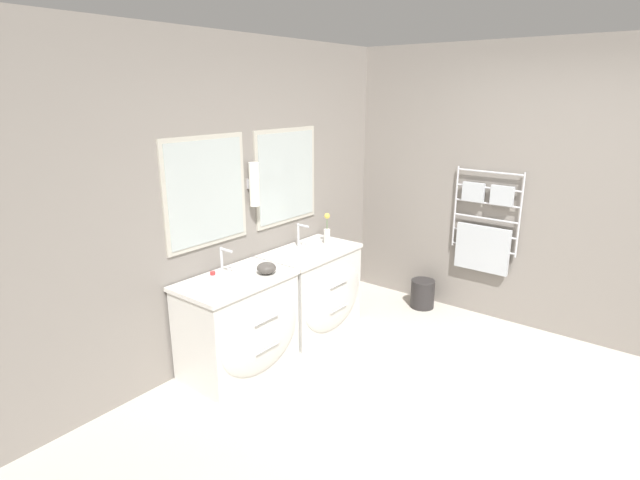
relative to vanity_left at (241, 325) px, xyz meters
name	(u,v)px	position (x,y,z in m)	size (l,w,h in m)	color
ground_plane	(501,439)	(0.44, -1.95, -0.39)	(16.00, 16.00, 0.00)	#BCB5A8
wall_back	(245,197)	(0.44, 0.35, 0.91)	(5.16, 0.17, 2.60)	gray
wall_right	(474,185)	(2.24, -0.93, 0.90)	(0.13, 4.40, 2.60)	gray
vanity_left	(241,325)	(0.00, 0.00, 0.00)	(0.91, 0.61, 0.77)	silver
vanity_right	(314,290)	(0.92, 0.00, 0.00)	(0.91, 0.61, 0.77)	silver
faucet_left	(223,261)	(0.00, 0.16, 0.49)	(0.17, 0.14, 0.22)	silver
faucet_right	(300,236)	(0.92, 0.16, 0.49)	(0.17, 0.14, 0.22)	silver
toiletry_bottle	(213,283)	(-0.29, -0.06, 0.46)	(0.06, 0.06, 0.16)	silver
amenity_bowl	(266,268)	(0.23, -0.08, 0.43)	(0.15, 0.15, 0.09)	#4C4742
flower_vase	(327,232)	(1.16, 0.03, 0.50)	(0.06, 0.06, 0.30)	silver
waste_bin	(423,293)	(2.00, -0.58, -0.24)	(0.25, 0.25, 0.29)	#282626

